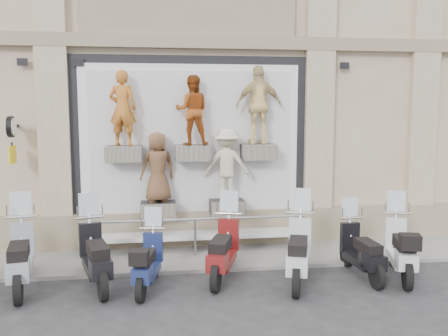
{
  "coord_description": "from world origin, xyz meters",
  "views": [
    {
      "loc": [
        -0.91,
        -8.78,
        3.41
      ],
      "look_at": [
        0.63,
        1.9,
        2.05
      ],
      "focal_mm": 40.0,
      "sensor_mm": 36.0,
      "label": 1
    }
  ],
  "objects": [
    {
      "name": "shop_vitrine",
      "position": [
        0.12,
        2.75,
        2.41
      ],
      "size": [
        5.6,
        0.84,
        4.3
      ],
      "color": "black",
      "rests_on": "ground"
    },
    {
      "name": "scooter_c",
      "position": [
        -3.37,
        0.61,
        0.87
      ],
      "size": [
        0.98,
        2.21,
        1.74
      ],
      "primitive_type": null,
      "rotation": [
        0.0,
        0.0,
        0.17
      ],
      "color": "gray",
      "rests_on": "ground"
    },
    {
      "name": "scooter_h",
      "position": [
        3.17,
        0.34,
        0.76
      ],
      "size": [
        0.6,
        1.88,
        1.51
      ],
      "primitive_type": null,
      "rotation": [
        0.0,
        0.0,
        0.03
      ],
      "color": "black",
      "rests_on": "ground"
    },
    {
      "name": "scooter_e",
      "position": [
        -1.03,
        0.29,
        0.72
      ],
      "size": [
        0.84,
        1.84,
        1.44
      ],
      "primitive_type": null,
      "rotation": [
        0.0,
        0.0,
        -0.19
      ],
      "color": "navy",
      "rests_on": "ground"
    },
    {
      "name": "clock_sign_bracket",
      "position": [
        -3.9,
        2.47,
        2.8
      ],
      "size": [
        0.1,
        0.8,
        1.02
      ],
      "color": "black",
      "rests_on": "ground"
    },
    {
      "name": "scooter_i",
      "position": [
        3.94,
        0.24,
        0.82
      ],
      "size": [
        1.16,
        2.1,
        1.64
      ],
      "primitive_type": null,
      "rotation": [
        0.0,
        0.0,
        -0.3
      ],
      "color": "silver",
      "rests_on": "ground"
    },
    {
      "name": "scooter_f",
      "position": [
        0.44,
        0.64,
        0.83
      ],
      "size": [
        1.21,
        2.12,
        1.65
      ],
      "primitive_type": null,
      "rotation": [
        0.0,
        0.0,
        -0.32
      ],
      "color": "maroon",
      "rests_on": "ground"
    },
    {
      "name": "building",
      "position": [
        0.0,
        7.0,
        6.0
      ],
      "size": [
        14.0,
        8.6,
        12.0
      ],
      "primitive_type": null,
      "color": "#C5AE90",
      "rests_on": "ground"
    },
    {
      "name": "scooter_d",
      "position": [
        -2.01,
        0.55,
        0.84
      ],
      "size": [
        1.12,
        2.16,
        1.69
      ],
      "primitive_type": null,
      "rotation": [
        0.0,
        0.0,
        0.26
      ],
      "color": "black",
      "rests_on": "ground"
    },
    {
      "name": "guard_rail",
      "position": [
        0.0,
        2.0,
        0.47
      ],
      "size": [
        5.06,
        0.1,
        0.93
      ],
      "primitive_type": null,
      "color": "#9EA0A5",
      "rests_on": "ground"
    },
    {
      "name": "sidewalk",
      "position": [
        0.0,
        2.1,
        0.04
      ],
      "size": [
        16.0,
        2.2,
        0.08
      ],
      "primitive_type": "cube",
      "color": "gray",
      "rests_on": "ground"
    },
    {
      "name": "ground",
      "position": [
        0.0,
        0.0,
        0.0
      ],
      "size": [
        90.0,
        90.0,
        0.0
      ],
      "primitive_type": "plane",
      "color": "#2A2A2D",
      "rests_on": "ground"
    },
    {
      "name": "scooter_g",
      "position": [
        1.84,
        0.21,
        0.87
      ],
      "size": [
        1.29,
        2.22,
        1.74
      ],
      "primitive_type": null,
      "rotation": [
        0.0,
        0.0,
        -0.33
      ],
      "color": "silver",
      "rests_on": "ground"
    }
  ]
}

